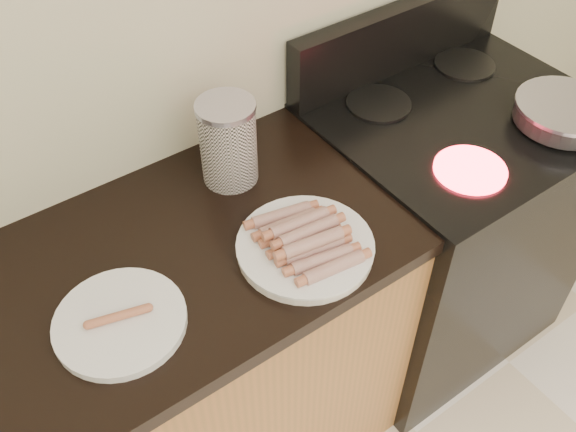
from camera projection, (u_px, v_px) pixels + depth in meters
wall_back at (127, 16)px, 1.34m from camera, size 4.00×0.04×2.60m
stove at (439, 228)px, 2.07m from camera, size 0.76×0.65×0.91m
stove_panel at (400, 37)px, 1.84m from camera, size 0.76×0.06×0.20m
burner_near_left at (470, 170)px, 1.58m from camera, size 0.18×0.18×0.01m
burner_near_right at (559, 121)px, 1.72m from camera, size 0.18×0.18×0.01m
burner_far_left at (379, 104)px, 1.77m from camera, size 0.18×0.18×0.01m
burner_far_right at (465, 65)px, 1.91m from camera, size 0.18×0.18×0.01m
frying_pan at (566, 113)px, 1.68m from camera, size 0.26×0.46×0.05m
main_plate at (305, 248)px, 1.40m from camera, size 0.31×0.31×0.02m
side_plate at (120, 322)px, 1.27m from camera, size 0.34×0.34×0.02m
hotdog_pile at (305, 238)px, 1.38m from camera, size 0.14×0.24×0.05m
plain_sausages at (118, 316)px, 1.25m from camera, size 0.12×0.05×0.02m
canister at (228, 142)px, 1.51m from camera, size 0.14×0.14×0.22m
mug at (220, 146)px, 1.58m from camera, size 0.09×0.09×0.10m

